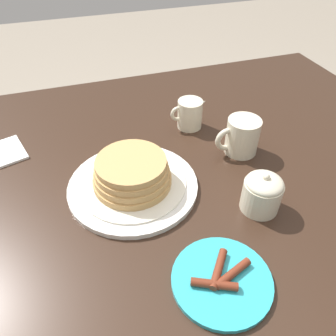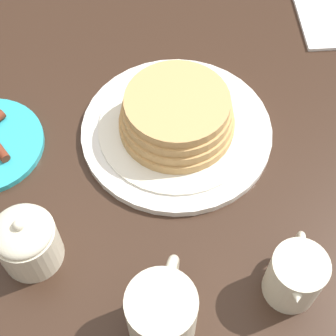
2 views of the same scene
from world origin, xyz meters
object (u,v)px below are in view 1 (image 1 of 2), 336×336
Objects in this scene: coffee_mug at (241,136)px; creamer_pitcher at (190,113)px; sugar_bowl at (262,192)px; pancake_plate at (132,178)px; side_plate_bacon at (222,280)px.

coffee_mug is 0.16m from creamer_pitcher.
coffee_mug reaches higher than creamer_pitcher.
sugar_bowl is (0.05, 0.18, -0.00)m from coffee_mug.
coffee_mug is at bearing 118.44° from creamer_pitcher.
pancake_plate is 0.29m from coffee_mug.
side_plate_bacon is 1.52× the size of coffee_mug.
sugar_bowl is at bearing 94.92° from creamer_pitcher.
sugar_bowl is (-0.03, 0.32, 0.00)m from creamer_pitcher.
coffee_mug is (-0.19, -0.31, 0.04)m from side_plate_bacon.
creamer_pitcher is (0.08, -0.14, -0.00)m from coffee_mug.
pancake_plate reaches higher than side_plate_bacon.
creamer_pitcher reaches higher than pancake_plate.
pancake_plate is at bearing -71.90° from side_plate_bacon.
side_plate_bacon is at bearing 41.74° from sugar_bowl.
creamer_pitcher is at bearing -85.08° from sugar_bowl.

